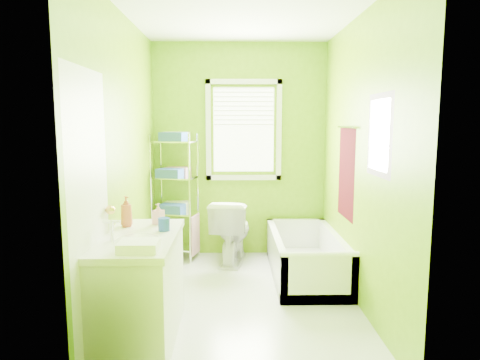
{
  "coord_description": "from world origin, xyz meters",
  "views": [
    {
      "loc": [
        -0.09,
        -3.81,
        1.65
      ],
      "look_at": [
        -0.02,
        0.25,
        1.1
      ],
      "focal_mm": 32.0,
      "sensor_mm": 36.0,
      "label": 1
    }
  ],
  "objects_px": {
    "toilet": "(232,230)",
    "wire_shelf_unit": "(176,183)",
    "bathtub": "(306,263)",
    "vanity": "(140,285)"
  },
  "relations": [
    {
      "from": "toilet",
      "to": "wire_shelf_unit",
      "type": "height_order",
      "value": "wire_shelf_unit"
    },
    {
      "from": "toilet",
      "to": "bathtub",
      "type": "bearing_deg",
      "value": 157.3
    },
    {
      "from": "vanity",
      "to": "toilet",
      "type": "bearing_deg",
      "value": 69.44
    },
    {
      "from": "bathtub",
      "to": "toilet",
      "type": "height_order",
      "value": "toilet"
    },
    {
      "from": "vanity",
      "to": "wire_shelf_unit",
      "type": "height_order",
      "value": "wire_shelf_unit"
    },
    {
      "from": "bathtub",
      "to": "toilet",
      "type": "distance_m",
      "value": 0.97
    },
    {
      "from": "toilet",
      "to": "vanity",
      "type": "bearing_deg",
      "value": 79.51
    },
    {
      "from": "bathtub",
      "to": "toilet",
      "type": "xyz_separation_m",
      "value": [
        -0.79,
        0.51,
        0.22
      ]
    },
    {
      "from": "bathtub",
      "to": "wire_shelf_unit",
      "type": "relative_size",
      "value": 0.99
    },
    {
      "from": "toilet",
      "to": "wire_shelf_unit",
      "type": "xyz_separation_m",
      "value": [
        -0.67,
        0.16,
        0.55
      ]
    }
  ]
}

